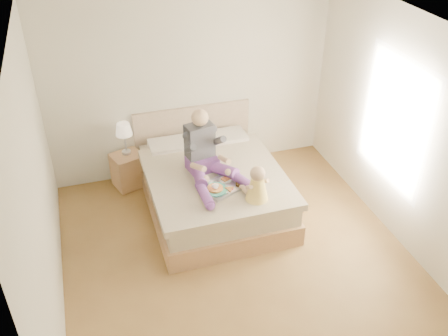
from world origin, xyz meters
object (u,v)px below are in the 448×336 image
object	(u,v)px
bed	(212,185)
tray	(221,185)
nightstand	(128,170)
adult	(207,157)
baby	(257,186)

from	to	relation	value
bed	tray	distance (m)	0.59
nightstand	tray	size ratio (longest dim) A/B	0.82
adult	baby	xyz separation A→B (m)	(0.41, -0.68, -0.07)
tray	baby	size ratio (longest dim) A/B	1.37
nightstand	baby	size ratio (longest dim) A/B	1.12
nightstand	tray	world-z (taller)	tray
adult	tray	bearing A→B (deg)	-87.82
adult	bed	bearing A→B (deg)	43.29
bed	baby	size ratio (longest dim) A/B	4.90
bed	baby	bearing A→B (deg)	-69.11
nightstand	adult	size ratio (longest dim) A/B	0.45
adult	tray	distance (m)	0.42
adult	tray	world-z (taller)	adult
nightstand	baby	world-z (taller)	baby
bed	baby	xyz separation A→B (m)	(0.31, -0.82, 0.47)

